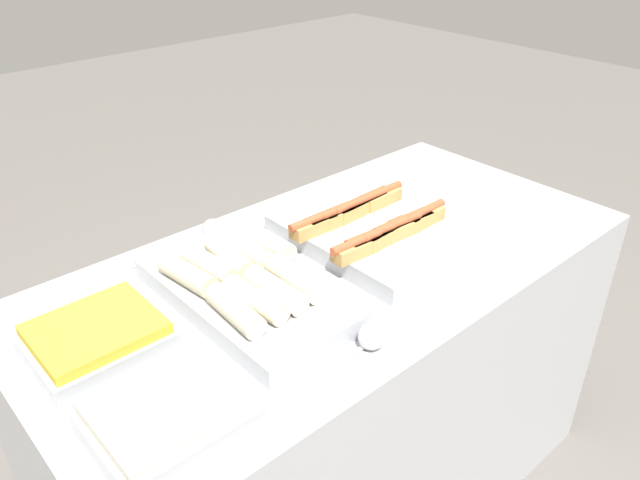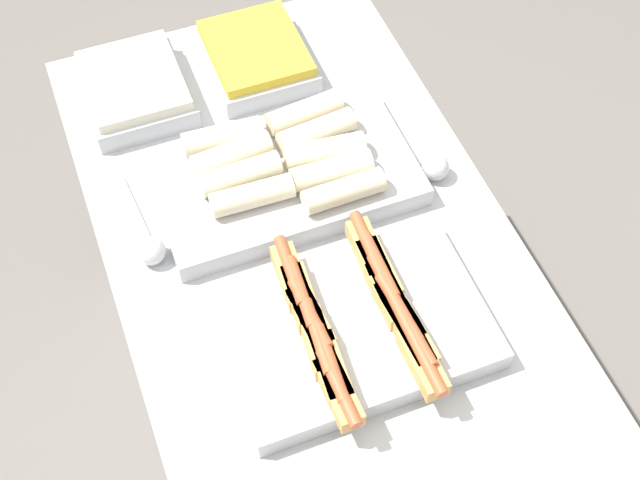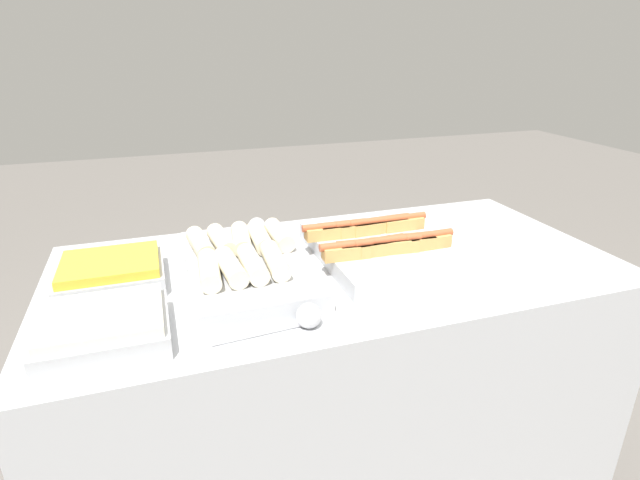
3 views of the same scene
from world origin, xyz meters
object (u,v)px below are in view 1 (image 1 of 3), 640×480
object	(u,v)px
tray_side_back	(97,339)
serving_spoon_far	(209,232)
tray_hotdogs	(368,232)
serving_spoon_near	(368,340)
tray_wraps	(250,285)
tray_side_front	(168,416)

from	to	relation	value
tray_side_back	serving_spoon_far	distance (m)	0.49
tray_hotdogs	serving_spoon_near	world-z (taller)	tray_hotdogs
tray_wraps	tray_side_back	distance (m)	0.35
serving_spoon_far	serving_spoon_near	bearing A→B (deg)	-90.61
tray_hotdogs	serving_spoon_far	distance (m)	0.43
tray_side_back	serving_spoon_far	bearing A→B (deg)	29.82
tray_wraps	tray_hotdogs	bearing A→B (deg)	-0.45
tray_side_back	serving_spoon_near	bearing A→B (deg)	-40.79
tray_wraps	tray_side_front	size ratio (longest dim) A/B	2.02
tray_hotdogs	tray_side_front	size ratio (longest dim) A/B	1.82
serving_spoon_near	tray_wraps	bearing A→B (deg)	103.57
serving_spoon_near	tray_hotdogs	bearing A→B (deg)	44.19
serving_spoon_near	serving_spoon_far	bearing A→B (deg)	89.39
tray_side_back	tray_side_front	bearing A→B (deg)	-90.00
tray_hotdogs	serving_spoon_near	xyz separation A→B (m)	(-0.31, -0.30, -0.01)
tray_side_back	serving_spoon_near	world-z (taller)	tray_side_back
tray_side_front	serving_spoon_near	xyz separation A→B (m)	(0.42, -0.08, -0.01)
tray_hotdogs	tray_side_back	bearing A→B (deg)	175.39
tray_side_front	tray_side_back	world-z (taller)	same
tray_hotdogs	tray_side_back	world-z (taller)	tray_hotdogs
serving_spoon_near	tray_side_back	bearing A→B (deg)	139.21
tray_hotdogs	tray_side_front	bearing A→B (deg)	-162.95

